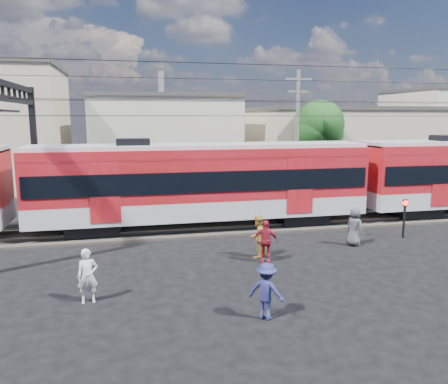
{
  "coord_description": "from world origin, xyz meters",
  "views": [
    {
      "loc": [
        -5.18,
        -12.64,
        5.44
      ],
      "look_at": [
        -1.24,
        5.0,
        2.33
      ],
      "focal_mm": 35.0,
      "sensor_mm": 36.0,
      "label": 1
    }
  ],
  "objects_px": {
    "commuter_train": "(206,181)",
    "crossing_signal": "(405,211)",
    "pedestrian_c": "(266,291)",
    "pedestrian_a": "(88,276)"
  },
  "relations": [
    {
      "from": "commuter_train",
      "to": "crossing_signal",
      "type": "relative_size",
      "value": 28.16
    },
    {
      "from": "pedestrian_c",
      "to": "pedestrian_a",
      "type": "bearing_deg",
      "value": 14.95
    },
    {
      "from": "pedestrian_a",
      "to": "crossing_signal",
      "type": "xyz_separation_m",
      "value": [
        13.44,
        4.19,
        0.42
      ]
    },
    {
      "from": "commuter_train",
      "to": "pedestrian_c",
      "type": "height_order",
      "value": "commuter_train"
    },
    {
      "from": "commuter_train",
      "to": "pedestrian_a",
      "type": "xyz_separation_m",
      "value": [
        -4.98,
        -7.79,
        -1.58
      ]
    },
    {
      "from": "commuter_train",
      "to": "pedestrian_c",
      "type": "distance_m",
      "value": 10.1
    },
    {
      "from": "pedestrian_a",
      "to": "crossing_signal",
      "type": "height_order",
      "value": "crossing_signal"
    },
    {
      "from": "pedestrian_c",
      "to": "commuter_train",
      "type": "bearing_deg",
      "value": -51.67
    },
    {
      "from": "commuter_train",
      "to": "pedestrian_a",
      "type": "bearing_deg",
      "value": -122.55
    },
    {
      "from": "crossing_signal",
      "to": "pedestrian_a",
      "type": "bearing_deg",
      "value": -162.7
    }
  ]
}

